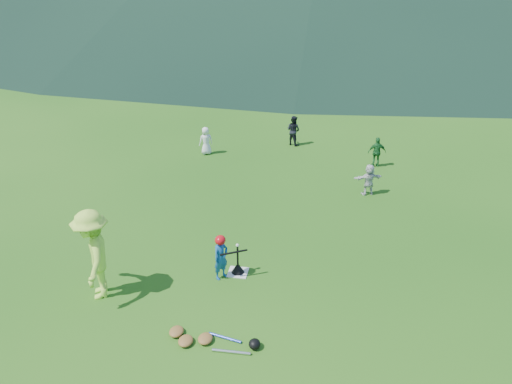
% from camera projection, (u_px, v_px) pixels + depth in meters
% --- Properties ---
extents(ground, '(120.00, 120.00, 0.00)m').
position_uv_depth(ground, '(238.00, 273.00, 11.51)').
color(ground, '#1B4F12').
rests_on(ground, ground).
extents(home_plate, '(0.45, 0.45, 0.02)m').
position_uv_depth(home_plate, '(238.00, 272.00, 11.51)').
color(home_plate, silver).
rests_on(home_plate, ground).
extents(baseball, '(0.08, 0.08, 0.08)m').
position_uv_depth(baseball, '(237.00, 245.00, 11.20)').
color(baseball, white).
rests_on(baseball, batting_tee).
extents(batter_child, '(0.43, 0.46, 1.06)m').
position_uv_depth(batter_child, '(221.00, 258.00, 11.12)').
color(batter_child, '#154F91').
rests_on(batter_child, ground).
extents(adult_coach, '(1.19, 1.49, 2.02)m').
position_uv_depth(adult_coach, '(94.00, 255.00, 10.34)').
color(adult_coach, '#B5EB45').
rests_on(adult_coach, ground).
extents(fielder_a, '(0.60, 0.54, 1.02)m').
position_uv_depth(fielder_a, '(206.00, 141.00, 18.24)').
color(fielder_a, white).
rests_on(fielder_a, ground).
extents(fielder_b, '(0.70, 0.65, 1.15)m').
position_uv_depth(fielder_b, '(293.00, 130.00, 19.13)').
color(fielder_b, black).
rests_on(fielder_b, ground).
extents(fielder_c, '(0.65, 0.35, 1.05)m').
position_uv_depth(fielder_c, '(377.00, 152.00, 17.15)').
color(fielder_c, '#1E642B').
rests_on(fielder_c, ground).
extents(fielder_d, '(0.95, 0.59, 0.98)m').
position_uv_depth(fielder_d, '(369.00, 180.00, 15.11)').
color(fielder_d, silver).
rests_on(fielder_d, ground).
extents(batting_tee, '(0.30, 0.30, 0.68)m').
position_uv_depth(batting_tee, '(238.00, 268.00, 11.46)').
color(batting_tee, black).
rests_on(batting_tee, home_plate).
extents(batter_gear, '(0.71, 0.32, 0.42)m').
position_uv_depth(batter_gear, '(221.00, 241.00, 10.93)').
color(batter_gear, '#B90C13').
rests_on(batter_gear, ground).
extents(equipment_pile, '(1.80, 0.56, 0.19)m').
position_uv_depth(equipment_pile, '(205.00, 339.00, 9.42)').
color(equipment_pile, olive).
rests_on(equipment_pile, ground).
extents(outfield_fence, '(70.07, 0.08, 1.33)m').
position_uv_depth(outfield_fence, '(315.00, 47.00, 36.18)').
color(outfield_fence, gray).
rests_on(outfield_fence, ground).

